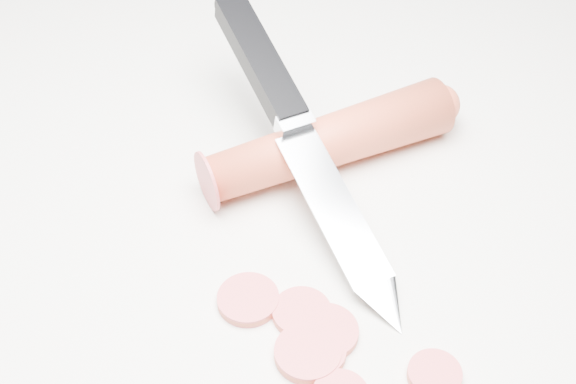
# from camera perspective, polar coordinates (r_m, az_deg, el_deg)

# --- Properties ---
(ground) EXTENTS (2.40, 2.40, 0.00)m
(ground) POSITION_cam_1_polar(r_m,az_deg,el_deg) (0.50, 1.33, -5.31)
(ground) COLOR silver
(ground) RESTS_ON ground
(carrot) EXTENTS (0.17, 0.13, 0.04)m
(carrot) POSITION_cam_1_polar(r_m,az_deg,el_deg) (0.55, 2.90, 3.62)
(carrot) COLOR #C23D22
(carrot) RESTS_ON ground
(carrot_slice_0) EXTENTS (0.04, 0.04, 0.01)m
(carrot_slice_0) POSITION_cam_1_polar(r_m,az_deg,el_deg) (0.48, 0.98, -8.57)
(carrot_slice_0) COLOR #C94247
(carrot_slice_0) RESTS_ON ground
(carrot_slice_1) EXTENTS (0.04, 0.04, 0.01)m
(carrot_slice_1) POSITION_cam_1_polar(r_m,az_deg,el_deg) (0.46, 1.42, -11.38)
(carrot_slice_1) COLOR #C94247
(carrot_slice_1) RESTS_ON ground
(carrot_slice_3) EXTENTS (0.04, 0.04, 0.01)m
(carrot_slice_3) POSITION_cam_1_polar(r_m,az_deg,el_deg) (0.47, 2.74, -9.90)
(carrot_slice_3) COLOR #C94247
(carrot_slice_3) RESTS_ON ground
(carrot_slice_4) EXTENTS (0.03, 0.03, 0.01)m
(carrot_slice_4) POSITION_cam_1_polar(r_m,az_deg,el_deg) (0.46, 10.38, -12.65)
(carrot_slice_4) COLOR #C94247
(carrot_slice_4) RESTS_ON ground
(carrot_slice_5) EXTENTS (0.04, 0.04, 0.01)m
(carrot_slice_5) POSITION_cam_1_polar(r_m,az_deg,el_deg) (0.48, -2.85, -7.65)
(carrot_slice_5) COLOR #C94247
(carrot_slice_5) RESTS_ON ground
(carrot_slice_7) EXTENTS (0.03, 0.03, 0.01)m
(carrot_slice_7) POSITION_cam_1_polar(r_m,az_deg,el_deg) (0.46, 2.00, -11.30)
(carrot_slice_7) COLOR #C94247
(carrot_slice_7) RESTS_ON ground
(kitchen_knife) EXTENTS (0.18, 0.24, 0.08)m
(kitchen_knife) POSITION_cam_1_polar(r_m,az_deg,el_deg) (0.52, 1.21, 3.73)
(kitchen_knife) COLOR silver
(kitchen_knife) RESTS_ON ground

